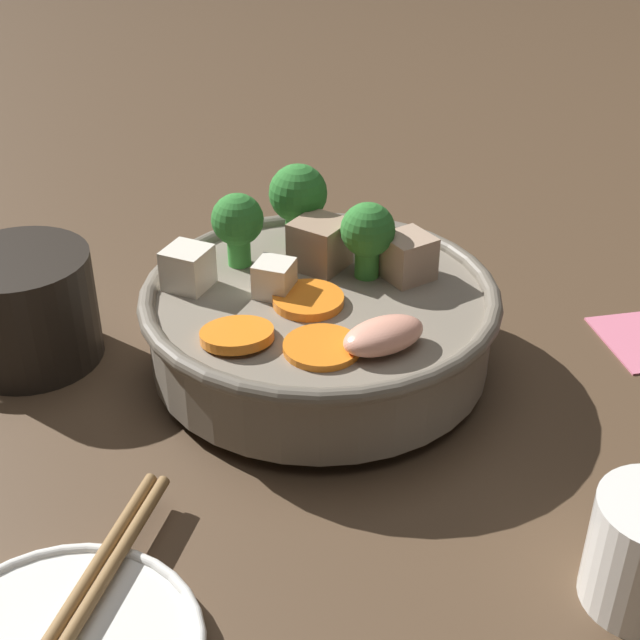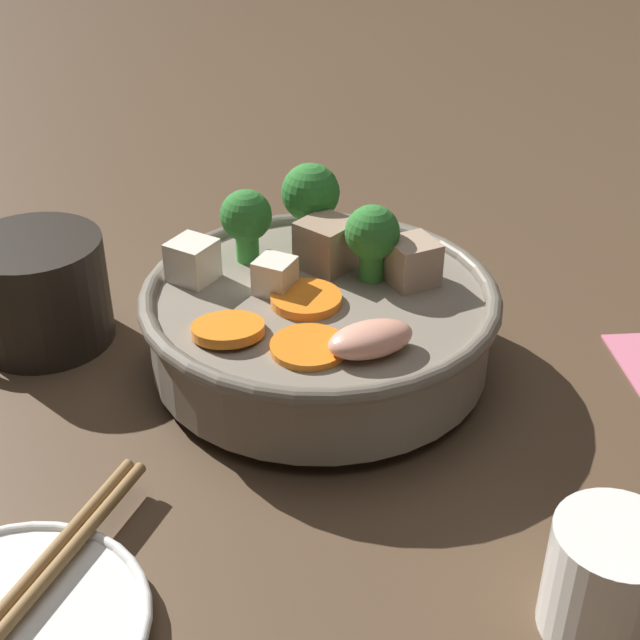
{
  "view_description": "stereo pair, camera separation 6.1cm",
  "coord_description": "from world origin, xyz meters",
  "px_view_note": "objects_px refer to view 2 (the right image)",
  "views": [
    {
      "loc": [
        0.2,
        0.48,
        0.36
      ],
      "look_at": [
        0.0,
        0.0,
        0.04
      ],
      "focal_mm": 50.0,
      "sensor_mm": 36.0,
      "label": 1
    },
    {
      "loc": [
        0.14,
        0.5,
        0.36
      ],
      "look_at": [
        0.0,
        0.0,
        0.04
      ],
      "focal_mm": 50.0,
      "sensor_mm": 36.0,
      "label": 2
    }
  ],
  "objects_px": {
    "stirfry_bowl": "(320,314)",
    "dark_mug": "(38,291)",
    "chopsticks_pair": "(4,618)",
    "side_saucer": "(7,631)",
    "tea_cup": "(609,580)"
  },
  "relations": [
    {
      "from": "stirfry_bowl",
      "to": "dark_mug",
      "type": "height_order",
      "value": "stirfry_bowl"
    },
    {
      "from": "stirfry_bowl",
      "to": "chopsticks_pair",
      "type": "bearing_deg",
      "value": 41.46
    },
    {
      "from": "stirfry_bowl",
      "to": "side_saucer",
      "type": "height_order",
      "value": "stirfry_bowl"
    },
    {
      "from": "chopsticks_pair",
      "to": "tea_cup",
      "type": "bearing_deg",
      "value": 166.24
    },
    {
      "from": "side_saucer",
      "to": "tea_cup",
      "type": "height_order",
      "value": "tea_cup"
    },
    {
      "from": "stirfry_bowl",
      "to": "chopsticks_pair",
      "type": "height_order",
      "value": "stirfry_bowl"
    },
    {
      "from": "side_saucer",
      "to": "chopsticks_pair",
      "type": "relative_size",
      "value": 0.71
    },
    {
      "from": "stirfry_bowl",
      "to": "tea_cup",
      "type": "height_order",
      "value": "stirfry_bowl"
    },
    {
      "from": "side_saucer",
      "to": "tea_cup",
      "type": "xyz_separation_m",
      "value": [
        -0.28,
        0.07,
        0.03
      ]
    },
    {
      "from": "side_saucer",
      "to": "chopsticks_pair",
      "type": "bearing_deg",
      "value": 0.0
    },
    {
      "from": "dark_mug",
      "to": "chopsticks_pair",
      "type": "relative_size",
      "value": 0.62
    },
    {
      "from": "stirfry_bowl",
      "to": "side_saucer",
      "type": "xyz_separation_m",
      "value": [
        0.21,
        0.19,
        -0.04
      ]
    },
    {
      "from": "stirfry_bowl",
      "to": "dark_mug",
      "type": "bearing_deg",
      "value": -26.18
    },
    {
      "from": "tea_cup",
      "to": "dark_mug",
      "type": "height_order",
      "value": "dark_mug"
    },
    {
      "from": "tea_cup",
      "to": "stirfry_bowl",
      "type": "bearing_deg",
      "value": -73.97
    }
  ]
}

